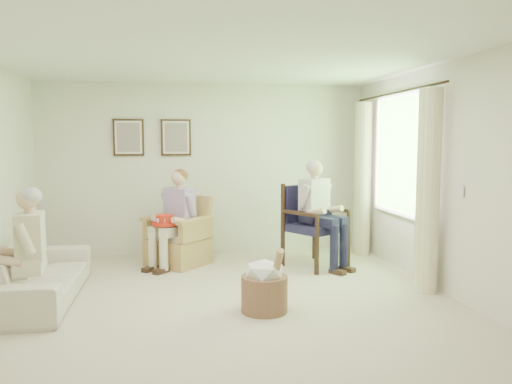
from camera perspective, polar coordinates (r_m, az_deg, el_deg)
floor at (r=5.29m, az=-3.51°, el=-13.14°), size 5.50×5.50×0.00m
back_wall at (r=7.76m, az=-5.75°, el=2.67°), size 5.00×0.04×2.60m
front_wall at (r=2.33m, az=3.59°, el=-4.42°), size 5.00×0.04×2.60m
right_wall at (r=5.84m, az=21.59°, el=1.30°), size 0.04×5.50×2.60m
ceiling at (r=5.09m, az=-3.70°, el=15.79°), size 5.00×5.50×0.02m
window at (r=6.87m, az=16.22°, el=4.45°), size 0.13×2.50×1.63m
curtain_left at (r=5.96m, az=19.04°, el=0.02°), size 0.34×0.34×2.30m
curtain_right at (r=7.73m, az=12.07°, el=1.44°), size 0.34×0.34×2.30m
framed_print_left at (r=7.72m, az=-14.36°, el=6.07°), size 0.45×0.05×0.55m
framed_print_right at (r=7.69m, az=-9.13°, el=6.17°), size 0.45×0.05×0.55m
wicker_armchair at (r=7.12m, az=-8.87°, el=-5.74°), size 0.74×0.74×0.95m
wood_armchair at (r=7.01m, az=6.61°, el=-3.36°), size 0.72×0.68×1.11m
sofa at (r=5.93m, az=-23.49°, el=-8.63°), size 1.97×0.77×0.58m
person_wicker at (r=6.92m, az=-8.91°, el=-2.28°), size 0.40×0.63×1.31m
person_dark at (r=6.80m, az=7.07°, el=-1.49°), size 0.40×0.63×1.44m
person_sofa at (r=5.39m, az=-24.90°, el=-5.58°), size 0.42×0.62×1.24m
red_hat at (r=6.80m, az=-10.37°, el=-3.30°), size 0.35×0.35×0.14m
hatbox at (r=5.12m, az=0.99°, el=-10.63°), size 0.57×0.57×0.69m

